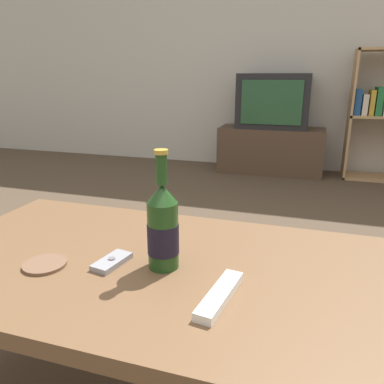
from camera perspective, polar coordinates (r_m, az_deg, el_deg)
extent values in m
cube|color=beige|center=(3.84, 13.24, 23.13)|extent=(8.00, 0.05, 2.60)
cube|color=brown|center=(0.97, -5.76, -11.57)|extent=(1.23, 0.67, 0.04)
cylinder|color=brown|center=(1.55, -20.93, -10.29)|extent=(0.07, 0.07, 0.40)
cylinder|color=brown|center=(1.27, 25.05, -17.11)|extent=(0.07, 0.07, 0.40)
cube|color=#4C3828|center=(3.62, 11.87, 6.25)|extent=(0.95, 0.37, 0.42)
cube|color=black|center=(3.57, 12.32, 13.38)|extent=(0.63, 0.37, 0.48)
cube|color=#234C2D|center=(3.38, 12.00, 13.20)|extent=(0.52, 0.01, 0.37)
cube|color=tan|center=(3.62, 22.91, 10.70)|extent=(0.02, 0.30, 1.10)
cube|color=tan|center=(3.74, 25.70, 2.07)|extent=(0.51, 0.30, 0.02)
cube|color=tan|center=(3.65, 26.81, 10.26)|extent=(0.51, 0.30, 0.02)
cube|color=navy|center=(3.61, 23.85, 12.45)|extent=(0.05, 0.21, 0.21)
cube|color=beige|center=(3.62, 24.75, 12.03)|extent=(0.04, 0.21, 0.17)
cube|color=#B7932D|center=(3.63, 25.62, 12.21)|extent=(0.04, 0.21, 0.21)
cube|color=#236B38|center=(3.63, 26.52, 12.29)|extent=(0.05, 0.21, 0.23)
cylinder|color=#1E4219|center=(0.90, -4.43, -6.59)|extent=(0.07, 0.07, 0.17)
cylinder|color=black|center=(0.91, -4.42, -7.07)|extent=(0.08, 0.08, 0.07)
cone|color=#1E4219|center=(0.87, -4.59, -0.23)|extent=(0.07, 0.07, 0.04)
cylinder|color=#1E4219|center=(0.85, -4.68, 3.47)|extent=(0.03, 0.03, 0.07)
cylinder|color=#B79333|center=(0.84, -4.75, 6.14)|extent=(0.03, 0.03, 0.01)
cube|color=gray|center=(0.96, -12.11, -10.32)|extent=(0.07, 0.11, 0.01)
cylinder|color=slate|center=(0.96, -12.14, -9.87)|extent=(0.02, 0.02, 0.00)
cube|color=white|center=(0.81, 4.27, -15.41)|extent=(0.07, 0.19, 0.02)
cylinder|color=brown|center=(1.01, -21.52, -10.22)|extent=(0.10, 0.10, 0.01)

